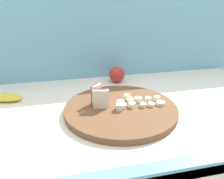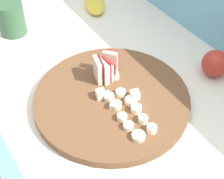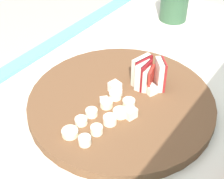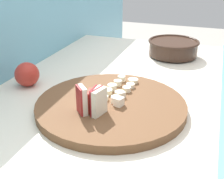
# 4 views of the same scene
# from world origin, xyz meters

# --- Properties ---
(tile_backsplash) EXTENTS (2.40, 0.04, 1.30)m
(tile_backsplash) POSITION_xyz_m (0.00, 0.35, 0.65)
(tile_backsplash) COLOR #6BADC6
(tile_backsplash) RESTS_ON ground
(cutting_board) EXTENTS (0.38, 0.38, 0.02)m
(cutting_board) POSITION_xyz_m (-0.04, -0.03, 0.90)
(cutting_board) COLOR brown
(cutting_board) RESTS_ON tiled_countertop
(apple_wedge_fan) EXTENTS (0.06, 0.07, 0.07)m
(apple_wedge_fan) POSITION_xyz_m (-0.11, -0.01, 0.94)
(apple_wedge_fan) COLOR maroon
(apple_wedge_fan) RESTS_ON cutting_board
(apple_dice_pile) EXTENTS (0.11, 0.09, 0.02)m
(apple_dice_pile) POSITION_xyz_m (-0.04, -0.02, 0.92)
(apple_dice_pile) COLOR #EFE5CC
(apple_dice_pile) RESTS_ON cutting_board
(banana_slice_rows) EXTENTS (0.16, 0.07, 0.02)m
(banana_slice_rows) POSITION_xyz_m (0.03, -0.03, 0.92)
(banana_slice_rows) COLOR white
(banana_slice_rows) RESTS_ON cutting_board
(banana_peel) EXTENTS (0.15, 0.11, 0.02)m
(banana_peel) POSITION_xyz_m (-0.44, 0.16, 0.91)
(banana_peel) COLOR gold
(banana_peel) RESTS_ON tiled_countertop
(small_jar) EXTENTS (0.08, 0.08, 0.10)m
(small_jar) POSITION_xyz_m (-0.45, -0.12, 0.94)
(small_jar) COLOR #335638
(small_jar) RESTS_ON tiled_countertop
(whole_apple) EXTENTS (0.07, 0.07, 0.07)m
(whole_apple) POSITION_xyz_m (0.02, 0.25, 0.93)
(whole_apple) COLOR #B22D23
(whole_apple) RESTS_ON tiled_countertop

